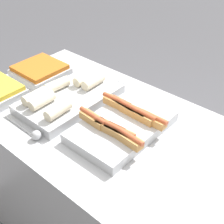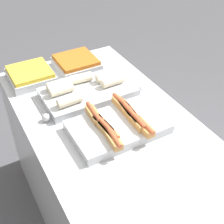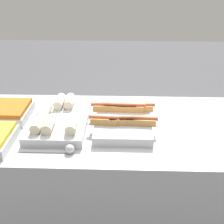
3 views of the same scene
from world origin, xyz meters
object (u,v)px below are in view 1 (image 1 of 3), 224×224
Objects in this scene: tray_side_back at (40,71)px; serving_spoon_near at (33,133)px; tray_wraps at (68,97)px; serving_spoon_far at (117,83)px; tray_hotdogs at (123,125)px.

tray_side_back is 1.02× the size of serving_spoon_near.
tray_side_back is (-0.33, 0.08, -0.00)m from tray_wraps.
serving_spoon_far is at bearing 75.77° from tray_wraps.
tray_side_back reaches higher than serving_spoon_near.
serving_spoon_near is at bearing -89.90° from serving_spoon_far.
tray_side_back reaches higher than serving_spoon_far.
tray_side_back is at bearing 166.68° from tray_wraps.
tray_hotdogs is 0.68m from tray_side_back.
tray_hotdogs is at bearing 1.37° from tray_wraps.
tray_wraps is 0.33m from tray_side_back.
tray_hotdogs is 0.40m from serving_spoon_far.
tray_side_back is 0.46m from serving_spoon_far.
tray_wraps is at bearing -104.23° from serving_spoon_far.
tray_hotdogs is 0.40m from serving_spoon_near.
tray_hotdogs reaches higher than serving_spoon_far.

